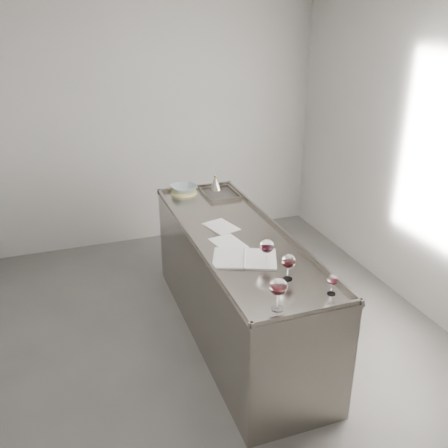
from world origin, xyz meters
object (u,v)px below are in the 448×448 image
object	(u,v)px
wine_glass_middle	(267,247)
wine_funnel	(215,184)
wine_glass_small	(333,280)
counter	(236,286)
notebook	(245,259)
ceramic_bowl	(184,188)
wine_glass_right	(289,262)
wine_glass_left	(278,287)

from	to	relation	value
wine_glass_middle	wine_funnel	size ratio (longest dim) A/B	1.05
wine_glass_small	counter	bearing A→B (deg)	103.54
wine_glass_small	notebook	size ratio (longest dim) A/B	0.25
wine_glass_middle	counter	bearing A→B (deg)	92.55
counter	ceramic_bowl	size ratio (longest dim) A/B	9.93
wine_glass_right	ceramic_bowl	world-z (taller)	wine_glass_right
notebook	wine_funnel	bearing A→B (deg)	102.02
counter	wine_funnel	world-z (taller)	wine_funnel
wine_glass_small	ceramic_bowl	bearing A→B (deg)	100.49
ceramic_bowl	wine_glass_small	bearing A→B (deg)	-79.51
counter	wine_glass_middle	xyz separation A→B (m)	(0.02, -0.52, 0.60)
wine_glass_middle	notebook	distance (m)	0.21
counter	wine_glass_small	size ratio (longest dim) A/B	17.55
wine_glass_right	ceramic_bowl	xyz separation A→B (m)	(-0.21, 1.85, -0.08)
wine_glass_left	wine_glass_small	bearing A→B (deg)	6.03
wine_glass_right	wine_funnel	xyz separation A→B (m)	(0.11, 1.85, -0.08)
wine_glass_right	wine_glass_left	bearing A→B (deg)	-125.80
wine_glass_left	notebook	world-z (taller)	wine_glass_left
counter	ceramic_bowl	xyz separation A→B (m)	(-0.14, 1.08, 0.52)
ceramic_bowl	wine_funnel	size ratio (longest dim) A/B	1.33
wine_glass_left	wine_glass_small	world-z (taller)	wine_glass_left
wine_glass_small	wine_glass_left	bearing A→B (deg)	-173.97
wine_glass_left	notebook	xyz separation A→B (m)	(0.05, 0.66, -0.14)
wine_glass_left	wine_funnel	size ratio (longest dim) A/B	1.16
counter	notebook	distance (m)	0.63
wine_glass_left	wine_funnel	distance (m)	2.18
wine_funnel	notebook	bearing A→B (deg)	-100.65
wine_glass_right	wine_funnel	distance (m)	1.85
wine_glass_right	wine_funnel	world-z (taller)	wine_glass_right
wine_glass_small	wine_funnel	size ratio (longest dim) A/B	0.75
wine_glass_left	wine_glass_small	xyz separation A→B (m)	(0.40, 0.04, -0.05)
wine_glass_middle	wine_glass_small	size ratio (longest dim) A/B	1.39
ceramic_bowl	wine_funnel	bearing A→B (deg)	0.00
notebook	wine_glass_left	bearing A→B (deg)	-71.84
wine_glass_middle	ceramic_bowl	xyz separation A→B (m)	(-0.17, 1.60, -0.09)
wine_glass_middle	wine_glass_small	distance (m)	0.56
wine_glass_right	notebook	distance (m)	0.42
counter	wine_funnel	bearing A→B (deg)	80.38
wine_glass_left	wine_funnel	xyz separation A→B (m)	(0.33, 2.15, -0.09)
counter	wine_glass_left	world-z (taller)	wine_glass_left
wine_glass_right	notebook	world-z (taller)	wine_glass_right
wine_glass_middle	wine_glass_small	world-z (taller)	wine_glass_middle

